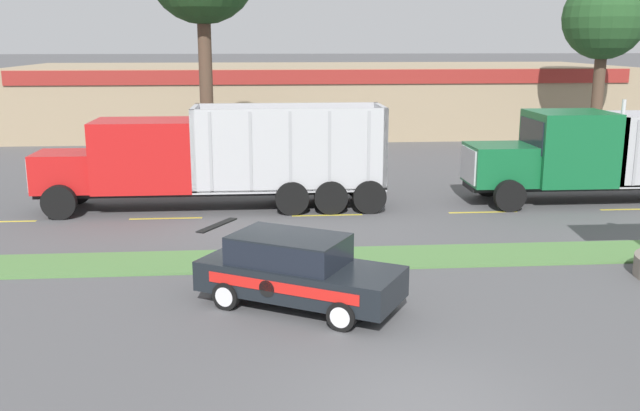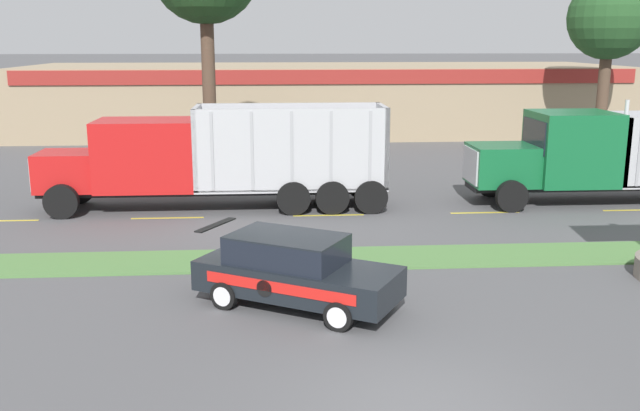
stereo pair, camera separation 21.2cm
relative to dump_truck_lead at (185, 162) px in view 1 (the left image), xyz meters
The scene contains 11 objects.
ground_plane 15.39m from the dump_truck_lead, 69.86° to the right, with size 600.00×600.00×0.00m, color #515154.
grass_verge 8.39m from the dump_truck_lead, 50.17° to the right, with size 120.00×1.97×0.06m, color #517F42.
centre_line_3 2.21m from the dump_truck_lead, 112.88° to the right, with size 2.40×0.14×0.01m, color yellow.
centre_line_4 5.29m from the dump_truck_lead, 15.36° to the right, with size 2.40×0.14×0.01m, color yellow.
centre_line_5 10.46m from the dump_truck_lead, ahead, with size 2.40×0.14×0.01m, color yellow.
centre_line_6 15.78m from the dump_truck_lead, ahead, with size 2.40×0.14×0.01m, color yellow.
dump_truck_lead is the anchor object (origin of this frame).
dump_truck_trail 14.67m from the dump_truck_lead, ahead, with size 11.56×2.81×3.79m.
rally_car 10.27m from the dump_truck_lead, 70.62° to the right, with size 4.76×3.77×1.65m.
store_building_backdrop 22.85m from the dump_truck_lead, 73.84° to the left, with size 37.33×12.10×4.21m.
tree_behind_centre 24.05m from the dump_truck_lead, 29.98° to the left, with size 4.24×4.24×10.08m.
Camera 1 is at (-2.57, -10.29, 5.80)m, focal length 40.00 mm.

